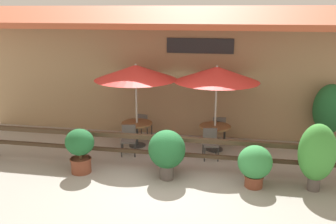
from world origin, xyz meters
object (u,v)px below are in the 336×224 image
at_px(patio_umbrella_middle, 217,74).
at_px(potted_plant_small_flowering, 80,148).
at_px(potted_plant_corner_fern, 330,112).
at_px(potted_plant_broad_leaf, 167,151).
at_px(chair_middle_streetside, 210,142).
at_px(chair_near_streetside, 129,138).
at_px(patio_umbrella_near, 136,72).
at_px(dining_table_near, 137,127).
at_px(dining_table_middle, 215,131).
at_px(potted_plant_tall_tropical, 317,154).
at_px(potted_plant_entrance_palm, 255,164).
at_px(chair_near_wallside, 143,124).
at_px(chair_middle_wallside, 219,128).

height_order(patio_umbrella_middle, potted_plant_small_flowering, patio_umbrella_middle).
xyz_separation_m(patio_umbrella_middle, potted_plant_corner_fern, (3.35, 0.76, -1.15)).
bearing_deg(potted_plant_broad_leaf, chair_middle_streetside, 58.24).
relative_size(potted_plant_broad_leaf, potted_plant_corner_fern, 0.64).
bearing_deg(chair_near_streetside, chair_middle_streetside, -8.99).
bearing_deg(potted_plant_small_flowering, patio_umbrella_near, 66.86).
distance_m(dining_table_near, chair_near_streetside, 0.71).
height_order(patio_umbrella_near, potted_plant_broad_leaf, patio_umbrella_near).
xyz_separation_m(dining_table_near, potted_plant_broad_leaf, (1.34, -2.14, 0.15)).
xyz_separation_m(patio_umbrella_near, dining_table_middle, (2.38, 0.11, -1.71)).
xyz_separation_m(potted_plant_tall_tropical, potted_plant_entrance_palm, (-1.38, -0.09, -0.34)).
xyz_separation_m(chair_middle_streetside, potted_plant_broad_leaf, (-0.96, -1.55, 0.27)).
xyz_separation_m(dining_table_middle, potted_plant_entrance_palm, (1.09, -2.29, -0.03)).
bearing_deg(dining_table_middle, chair_near_wallside, 165.95).
distance_m(potted_plant_tall_tropical, potted_plant_corner_fern, 3.10).
relative_size(potted_plant_entrance_palm, potted_plant_small_flowering, 0.88).
height_order(patio_umbrella_near, potted_plant_tall_tropical, patio_umbrella_near).
xyz_separation_m(chair_middle_streetside, chair_middle_wallside, (0.16, 1.38, 0.00)).
height_order(patio_umbrella_middle, potted_plant_entrance_palm, patio_umbrella_middle).
bearing_deg(dining_table_near, potted_plant_corner_fern, 8.59).
bearing_deg(chair_middle_streetside, chair_near_wallside, 138.78).
relative_size(potted_plant_tall_tropical, potted_plant_broad_leaf, 1.28).
bearing_deg(dining_table_middle, dining_table_near, -177.36).
height_order(patio_umbrella_near, dining_table_near, patio_umbrella_near).
bearing_deg(patio_umbrella_middle, chair_middle_wallside, 82.75).
xyz_separation_m(dining_table_middle, potted_plant_broad_leaf, (-1.04, -2.25, 0.15)).
bearing_deg(patio_umbrella_near, potted_plant_entrance_palm, -32.10).
bearing_deg(chair_near_streetside, potted_plant_tall_tropical, -27.71).
distance_m(potted_plant_broad_leaf, potted_plant_entrance_palm, 2.14).
xyz_separation_m(chair_middle_wallside, potted_plant_small_flowering, (-3.40, -2.97, 0.20)).
distance_m(patio_umbrella_near, dining_table_middle, 2.93).
relative_size(chair_near_wallside, potted_plant_entrance_palm, 0.83).
xyz_separation_m(chair_near_streetside, patio_umbrella_middle, (2.45, 0.81, 1.83)).
height_order(chair_middle_wallside, potted_plant_entrance_palm, potted_plant_entrance_palm).
distance_m(dining_table_middle, potted_plant_corner_fern, 3.48).
xyz_separation_m(chair_near_wallside, chair_middle_wallside, (2.45, 0.10, 0.00)).
distance_m(dining_table_middle, potted_plant_entrance_palm, 2.54).
relative_size(patio_umbrella_near, potted_plant_small_flowering, 2.18).
xyz_separation_m(patio_umbrella_near, potted_plant_tall_tropical, (4.85, -2.09, -1.40)).
bearing_deg(patio_umbrella_middle, potted_plant_tall_tropical, -41.72).
distance_m(patio_umbrella_middle, potted_plant_corner_fern, 3.63).
distance_m(chair_near_streetside, potted_plant_entrance_palm, 3.84).
distance_m(dining_table_near, potted_plant_entrance_palm, 4.10).
relative_size(patio_umbrella_near, potted_plant_entrance_palm, 2.48).
distance_m(patio_umbrella_middle, dining_table_middle, 1.71).
bearing_deg(chair_middle_streetside, chair_middle_wallside, 71.31).
xyz_separation_m(chair_near_wallside, potted_plant_tall_tropical, (4.83, -2.79, 0.43)).
height_order(potted_plant_tall_tropical, potted_plant_broad_leaf, potted_plant_tall_tropical).
bearing_deg(chair_middle_streetside, potted_plant_broad_leaf, -133.68).
bearing_deg(patio_umbrella_middle, chair_middle_streetside, -96.28).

